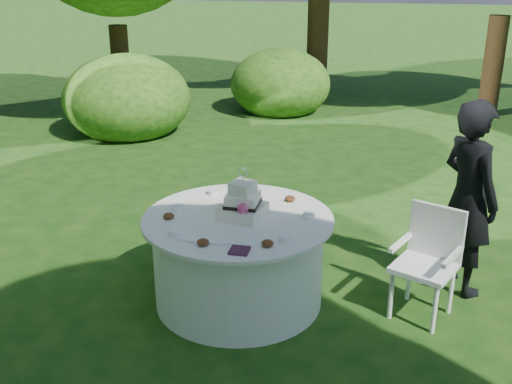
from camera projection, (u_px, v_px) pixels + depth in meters
ground at (239, 299)px, 5.13m from camera, size 80.00×80.00×0.00m
napkins at (239, 250)px, 4.27m from camera, size 0.14×0.14×0.02m
feather_plume at (206, 241)px, 4.43m from camera, size 0.48×0.07×0.01m
guest at (468, 198)px, 5.03m from camera, size 0.68×0.74×1.69m
table at (238, 259)px, 4.99m from camera, size 1.56×1.56×0.77m
cake at (243, 204)px, 4.81m from camera, size 0.39×0.39×0.43m
chair at (429, 254)px, 4.78m from camera, size 0.59×0.59×0.90m
votives at (231, 216)px, 4.82m from camera, size 1.19×0.98×0.04m
petal_cups at (233, 224)px, 4.67m from camera, size 0.99×1.07×0.05m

